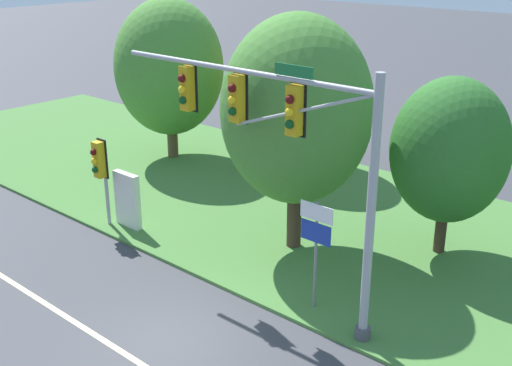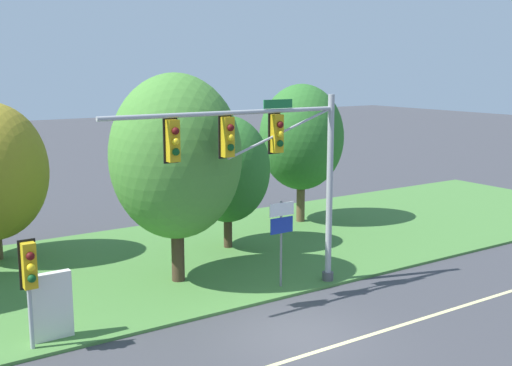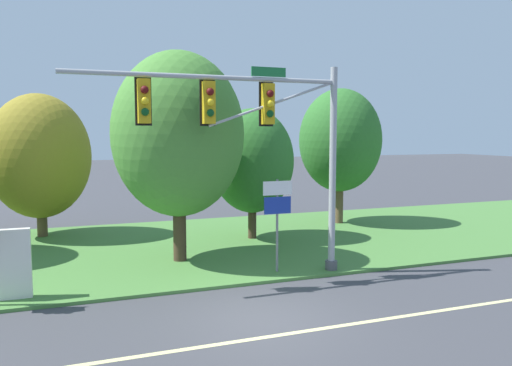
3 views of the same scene
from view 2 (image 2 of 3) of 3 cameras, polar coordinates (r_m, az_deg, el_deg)
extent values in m
plane|color=#3D3D42|center=(18.88, 3.70, -13.27)|extent=(160.00, 160.00, 0.00)
cube|color=beige|center=(18.03, 6.10, -14.48)|extent=(36.00, 0.16, 0.01)
cube|color=#477A38|center=(25.50, -7.70, -6.89)|extent=(48.00, 11.50, 0.10)
cylinder|color=#9EA0A5|center=(22.26, 6.55, -0.58)|extent=(0.22, 0.22, 6.53)
cylinder|color=#4C4C51|center=(23.05, 6.39, -8.21)|extent=(0.40, 0.40, 0.30)
cylinder|color=#9EA0A5|center=(19.51, -2.56, 6.23)|extent=(8.19, 0.14, 0.14)
cylinder|color=#9EA0A5|center=(20.71, 2.33, 4.53)|extent=(4.12, 0.08, 1.48)
cube|color=gold|center=(20.59, 1.87, 4.41)|extent=(0.34, 0.28, 1.22)
cube|color=black|center=(20.72, 1.62, 4.45)|extent=(0.46, 0.04, 1.34)
sphere|color=#4C0C0C|center=(20.42, 2.17, 5.21)|extent=(0.22, 0.22, 0.22)
sphere|color=yellow|center=(20.45, 2.17, 4.37)|extent=(0.22, 0.22, 0.22)
sphere|color=#0C4219|center=(20.48, 2.16, 3.53)|extent=(0.22, 0.22, 0.22)
cube|color=gold|center=(19.58, -2.54, 4.10)|extent=(0.34, 0.28, 1.22)
cube|color=black|center=(19.72, -2.78, 4.14)|extent=(0.46, 0.04, 1.34)
sphere|color=#4C0C0C|center=(19.40, -2.27, 4.94)|extent=(0.22, 0.22, 0.22)
sphere|color=yellow|center=(19.43, -2.26, 4.06)|extent=(0.22, 0.22, 0.22)
sphere|color=#0C4219|center=(19.46, -2.26, 3.18)|extent=(0.22, 0.22, 0.22)
cube|color=gold|center=(18.70, -7.40, 3.73)|extent=(0.34, 0.28, 1.22)
cube|color=black|center=(18.84, -7.61, 3.78)|extent=(0.46, 0.04, 1.34)
sphere|color=#4C0C0C|center=(18.51, -7.17, 4.61)|extent=(0.22, 0.22, 0.22)
sphere|color=yellow|center=(18.54, -7.15, 3.68)|extent=(0.22, 0.22, 0.22)
sphere|color=#0C4219|center=(18.57, -7.13, 2.76)|extent=(0.22, 0.22, 0.22)
cube|color=#196B33|center=(20.48, 1.97, 7.05)|extent=(1.10, 0.04, 0.28)
cylinder|color=#9EA0A5|center=(18.22, -19.50, -9.49)|extent=(0.12, 0.12, 2.92)
cube|color=gold|center=(17.75, -19.51, -6.94)|extent=(0.34, 0.28, 1.22)
cube|color=black|center=(17.90, -19.64, -6.80)|extent=(0.46, 0.04, 1.34)
sphere|color=#4C0C0C|center=(17.50, -19.42, -6.15)|extent=(0.22, 0.22, 0.22)
sphere|color=yellow|center=(17.59, -19.36, -7.09)|extent=(0.22, 0.22, 0.22)
sphere|color=#0C4219|center=(17.68, -19.30, -8.02)|extent=(0.22, 0.22, 0.22)
cylinder|color=slate|center=(21.92, 2.24, -5.46)|extent=(0.08, 0.08, 2.99)
cube|color=white|center=(21.60, 2.31, -2.35)|extent=(0.99, 0.03, 0.44)
cube|color=#193399|center=(21.72, 2.30, -3.78)|extent=(0.92, 0.03, 0.54)
cylinder|color=#423021|center=(22.64, -6.99, -4.77)|extent=(0.45, 0.45, 3.17)
ellipsoid|color=#478433|center=(22.08, -7.15, 2.35)|extent=(4.54, 4.54, 5.68)
cylinder|color=#423021|center=(26.73, -2.52, -3.29)|extent=(0.35, 0.35, 2.34)
ellipsoid|color=#2D6B28|center=(26.31, -2.55, 1.24)|extent=(3.52, 3.52, 4.40)
cylinder|color=brown|center=(31.18, 4.00, -0.71)|extent=(0.41, 0.41, 3.01)
ellipsoid|color=#2D6B28|center=(30.79, 4.06, 4.08)|extent=(4.05, 4.05, 5.06)
cube|color=silver|center=(18.84, -17.69, -10.37)|extent=(1.10, 0.24, 1.90)
cube|color=#4C4C51|center=(19.08, -18.72, -13.08)|extent=(0.10, 0.20, 0.10)
cube|color=#4C4C51|center=(19.27, -16.37, -12.70)|extent=(0.10, 0.20, 0.10)
camera|label=1|loc=(21.59, 44.12, 11.90)|focal=45.00mm
camera|label=3|loc=(7.41, 32.56, -15.42)|focal=35.00mm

